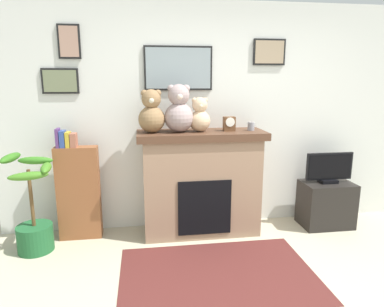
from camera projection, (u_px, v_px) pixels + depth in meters
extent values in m
cube|color=silver|center=(223.00, 117.00, 4.07)|extent=(5.20, 0.12, 2.60)
cube|color=black|center=(178.00, 68.00, 3.80)|extent=(0.76, 0.02, 0.48)
cube|color=gray|center=(178.00, 68.00, 3.79)|extent=(0.72, 0.00, 0.44)
cube|color=black|center=(269.00, 52.00, 3.91)|extent=(0.38, 0.02, 0.29)
cube|color=tan|center=(270.00, 52.00, 3.90)|extent=(0.34, 0.00, 0.25)
cube|color=black|center=(69.00, 42.00, 3.58)|extent=(0.23, 0.02, 0.35)
cube|color=tan|center=(69.00, 41.00, 3.57)|extent=(0.19, 0.00, 0.31)
cube|color=black|center=(60.00, 81.00, 3.65)|extent=(0.38, 0.02, 0.27)
cube|color=#6F7756|center=(60.00, 81.00, 3.64)|extent=(0.34, 0.00, 0.23)
cube|color=#96755B|center=(201.00, 186.00, 3.89)|extent=(1.29, 0.49, 1.10)
cube|color=#523423|center=(201.00, 135.00, 3.77)|extent=(1.41, 0.55, 0.08)
cube|color=black|center=(205.00, 208.00, 3.69)|extent=(0.58, 0.02, 0.61)
cube|color=brown|center=(79.00, 193.00, 3.75)|extent=(0.45, 0.16, 1.04)
cube|color=#55326C|center=(58.00, 138.00, 3.60)|extent=(0.03, 0.13, 0.20)
cube|color=#2E458D|center=(63.00, 139.00, 3.61)|extent=(0.05, 0.13, 0.18)
cube|color=gold|center=(68.00, 140.00, 3.61)|extent=(0.04, 0.13, 0.16)
cube|color=#9C5C46|center=(74.00, 140.00, 3.62)|extent=(0.06, 0.13, 0.15)
cylinder|color=#1E592D|center=(35.00, 238.00, 3.53)|extent=(0.36, 0.36, 0.28)
cylinder|color=brown|center=(31.00, 198.00, 3.43)|extent=(0.04, 0.04, 0.59)
ellipsoid|color=#427D23|center=(46.00, 168.00, 3.42)|extent=(0.15, 0.37, 0.08)
ellipsoid|color=#397C22|center=(35.00, 160.00, 3.54)|extent=(0.37, 0.14, 0.08)
ellipsoid|color=#33711D|center=(10.00, 158.00, 3.34)|extent=(0.15, 0.37, 0.08)
ellipsoid|color=#407A21|center=(28.00, 176.00, 3.24)|extent=(0.37, 0.20, 0.08)
cube|color=black|center=(326.00, 204.00, 4.12)|extent=(0.59, 0.40, 0.54)
cube|color=black|center=(328.00, 181.00, 4.05)|extent=(0.20, 0.14, 0.04)
cube|color=black|center=(329.00, 166.00, 4.02)|extent=(0.57, 0.03, 0.32)
cube|color=black|center=(330.00, 167.00, 4.00)|extent=(0.53, 0.00, 0.28)
cube|color=#53231F|center=(218.00, 274.00, 3.12)|extent=(1.77, 1.18, 0.01)
cylinder|color=gray|center=(251.00, 126.00, 3.81)|extent=(0.08, 0.08, 0.09)
cube|color=brown|center=(229.00, 124.00, 3.77)|extent=(0.13, 0.09, 0.16)
cylinder|color=white|center=(230.00, 122.00, 3.72)|extent=(0.10, 0.01, 0.10)
sphere|color=olive|center=(152.00, 119.00, 3.63)|extent=(0.29, 0.29, 0.29)
sphere|color=olive|center=(151.00, 99.00, 3.59)|extent=(0.21, 0.21, 0.21)
sphere|color=olive|center=(144.00, 93.00, 3.56)|extent=(0.07, 0.07, 0.07)
sphere|color=olive|center=(158.00, 93.00, 3.59)|extent=(0.07, 0.07, 0.07)
sphere|color=beige|center=(151.00, 100.00, 3.51)|extent=(0.06, 0.06, 0.06)
sphere|color=#A18B8A|center=(179.00, 117.00, 3.67)|extent=(0.32, 0.32, 0.32)
sphere|color=#A18B8A|center=(179.00, 95.00, 3.62)|extent=(0.23, 0.23, 0.23)
sphere|color=#A18B8A|center=(171.00, 88.00, 3.59)|extent=(0.08, 0.08, 0.08)
sphere|color=#A18B8A|center=(186.00, 88.00, 3.62)|extent=(0.08, 0.08, 0.08)
sphere|color=beige|center=(180.00, 96.00, 3.53)|extent=(0.07, 0.07, 0.07)
sphere|color=#D2B089|center=(200.00, 121.00, 3.71)|extent=(0.23, 0.23, 0.23)
sphere|color=#D2B089|center=(200.00, 105.00, 3.68)|extent=(0.17, 0.17, 0.17)
sphere|color=#D2B089|center=(194.00, 100.00, 3.66)|extent=(0.06, 0.06, 0.06)
sphere|color=#D2B089|center=(205.00, 100.00, 3.67)|extent=(0.06, 0.06, 0.06)
sphere|color=beige|center=(201.00, 106.00, 3.61)|extent=(0.05, 0.05, 0.05)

